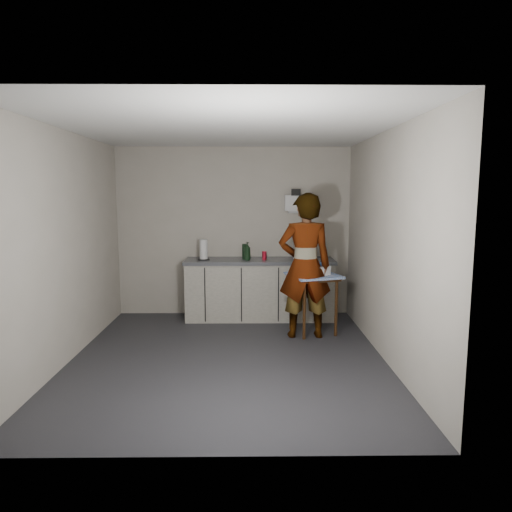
{
  "coord_description": "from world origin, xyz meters",
  "views": [
    {
      "loc": [
        0.27,
        -5.08,
        1.9
      ],
      "look_at": [
        0.33,
        0.45,
        1.13
      ],
      "focal_mm": 32.0,
      "sensor_mm": 36.0,
      "label": 1
    }
  ],
  "objects_px": {
    "dark_bottle": "(244,252)",
    "paper_towel": "(204,250)",
    "soap_bottle": "(247,251)",
    "soda_can": "(264,255)",
    "dish_rack": "(304,255)",
    "side_table": "(313,282)",
    "kitchen_counter": "(260,291)",
    "standing_man": "(305,266)",
    "bakery_box": "(314,268)"
  },
  "relations": [
    {
      "from": "dark_bottle",
      "to": "paper_towel",
      "type": "distance_m",
      "value": 0.61
    },
    {
      "from": "soap_bottle",
      "to": "paper_towel",
      "type": "bearing_deg",
      "value": 176.53
    },
    {
      "from": "soda_can",
      "to": "dish_rack",
      "type": "xyz_separation_m",
      "value": [
        0.61,
        0.08,
        -0.01
      ]
    },
    {
      "from": "side_table",
      "to": "paper_towel",
      "type": "bearing_deg",
      "value": 139.12
    },
    {
      "from": "paper_towel",
      "to": "dish_rack",
      "type": "bearing_deg",
      "value": 3.22
    },
    {
      "from": "kitchen_counter",
      "to": "standing_man",
      "type": "relative_size",
      "value": 1.18
    },
    {
      "from": "soap_bottle",
      "to": "dark_bottle",
      "type": "height_order",
      "value": "soap_bottle"
    },
    {
      "from": "side_table",
      "to": "soap_bottle",
      "type": "xyz_separation_m",
      "value": [
        -0.9,
        0.64,
        0.34
      ]
    },
    {
      "from": "soap_bottle",
      "to": "paper_towel",
      "type": "distance_m",
      "value": 0.65
    },
    {
      "from": "standing_man",
      "to": "dark_bottle",
      "type": "distance_m",
      "value": 1.22
    },
    {
      "from": "side_table",
      "to": "paper_towel",
      "type": "height_order",
      "value": "paper_towel"
    },
    {
      "from": "standing_man",
      "to": "dish_rack",
      "type": "height_order",
      "value": "standing_man"
    },
    {
      "from": "standing_man",
      "to": "bakery_box",
      "type": "bearing_deg",
      "value": -134.37
    },
    {
      "from": "standing_man",
      "to": "soap_bottle",
      "type": "relative_size",
      "value": 7.03
    },
    {
      "from": "standing_man",
      "to": "dish_rack",
      "type": "relative_size",
      "value": 5.3
    },
    {
      "from": "paper_towel",
      "to": "kitchen_counter",
      "type": "bearing_deg",
      "value": 3.51
    },
    {
      "from": "standing_man",
      "to": "paper_towel",
      "type": "height_order",
      "value": "standing_man"
    },
    {
      "from": "standing_man",
      "to": "soda_can",
      "type": "xyz_separation_m",
      "value": [
        -0.51,
        0.86,
        0.02
      ]
    },
    {
      "from": "kitchen_counter",
      "to": "dark_bottle",
      "type": "bearing_deg",
      "value": 176.36
    },
    {
      "from": "soap_bottle",
      "to": "soda_can",
      "type": "xyz_separation_m",
      "value": [
        0.25,
        0.05,
        -0.07
      ]
    },
    {
      "from": "dish_rack",
      "to": "dark_bottle",
      "type": "bearing_deg",
      "value": -178.78
    },
    {
      "from": "kitchen_counter",
      "to": "paper_towel",
      "type": "distance_m",
      "value": 1.05
    },
    {
      "from": "side_table",
      "to": "soda_can",
      "type": "relative_size",
      "value": 6.41
    },
    {
      "from": "side_table",
      "to": "standing_man",
      "type": "xyz_separation_m",
      "value": [
        -0.14,
        -0.16,
        0.25
      ]
    },
    {
      "from": "dark_bottle",
      "to": "dish_rack",
      "type": "relative_size",
      "value": 0.65
    },
    {
      "from": "dark_bottle",
      "to": "dish_rack",
      "type": "height_order",
      "value": "dish_rack"
    },
    {
      "from": "paper_towel",
      "to": "dish_rack",
      "type": "relative_size",
      "value": 0.86
    },
    {
      "from": "dark_bottle",
      "to": "dish_rack",
      "type": "xyz_separation_m",
      "value": [
        0.91,
        0.02,
        -0.06
      ]
    },
    {
      "from": "paper_towel",
      "to": "dark_bottle",
      "type": "bearing_deg",
      "value": 6.19
    },
    {
      "from": "kitchen_counter",
      "to": "soda_can",
      "type": "height_order",
      "value": "soda_can"
    },
    {
      "from": "bakery_box",
      "to": "dark_bottle",
      "type": "bearing_deg",
      "value": 104.62
    },
    {
      "from": "dark_bottle",
      "to": "dish_rack",
      "type": "distance_m",
      "value": 0.91
    },
    {
      "from": "side_table",
      "to": "standing_man",
      "type": "height_order",
      "value": "standing_man"
    },
    {
      "from": "bakery_box",
      "to": "dish_rack",
      "type": "bearing_deg",
      "value": 56.1
    },
    {
      "from": "kitchen_counter",
      "to": "soap_bottle",
      "type": "bearing_deg",
      "value": -153.82
    },
    {
      "from": "kitchen_counter",
      "to": "bakery_box",
      "type": "height_order",
      "value": "bakery_box"
    },
    {
      "from": "bakery_box",
      "to": "soda_can",
      "type": "bearing_deg",
      "value": 96.1
    },
    {
      "from": "soap_bottle",
      "to": "standing_man",
      "type": "bearing_deg",
      "value": -46.67
    },
    {
      "from": "side_table",
      "to": "paper_towel",
      "type": "xyz_separation_m",
      "value": [
        -1.55,
        0.68,
        0.35
      ]
    },
    {
      "from": "soda_can",
      "to": "bakery_box",
      "type": "xyz_separation_m",
      "value": [
        0.65,
        -0.7,
        -0.07
      ]
    },
    {
      "from": "soap_bottle",
      "to": "soda_can",
      "type": "bearing_deg",
      "value": 10.98
    },
    {
      "from": "kitchen_counter",
      "to": "side_table",
      "type": "xyz_separation_m",
      "value": [
        0.72,
        -0.74,
        0.28
      ]
    },
    {
      "from": "standing_man",
      "to": "bakery_box",
      "type": "relative_size",
      "value": 4.47
    },
    {
      "from": "kitchen_counter",
      "to": "soap_bottle",
      "type": "xyz_separation_m",
      "value": [
        -0.18,
        -0.09,
        0.62
      ]
    },
    {
      "from": "side_table",
      "to": "paper_towel",
      "type": "relative_size",
      "value": 2.64
    },
    {
      "from": "dish_rack",
      "to": "bakery_box",
      "type": "xyz_separation_m",
      "value": [
        0.04,
        -0.77,
        -0.06
      ]
    },
    {
      "from": "side_table",
      "to": "dark_bottle",
      "type": "relative_size",
      "value": 3.49
    },
    {
      "from": "standing_man",
      "to": "dark_bottle",
      "type": "height_order",
      "value": "standing_man"
    },
    {
      "from": "dark_bottle",
      "to": "side_table",
      "type": "bearing_deg",
      "value": -38.48
    },
    {
      "from": "kitchen_counter",
      "to": "dark_bottle",
      "type": "distance_m",
      "value": 0.64
    }
  ]
}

